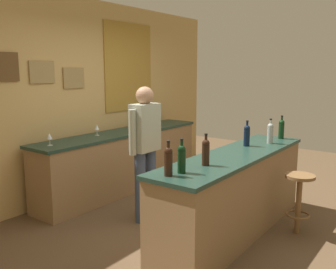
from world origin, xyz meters
name	(u,v)px	position (x,y,z in m)	size (l,w,h in m)	color
ground_plane	(202,225)	(0.00, 0.00, 0.00)	(10.00, 10.00, 0.00)	brown
back_wall	(84,97)	(0.01, 2.03, 1.42)	(6.00, 0.09, 2.80)	tan
bar_counter	(234,194)	(0.00, -0.40, 0.46)	(2.55, 0.60, 0.92)	olive
side_counter	(123,161)	(0.40, 1.65, 0.45)	(3.02, 0.56, 0.90)	olive
bartender	(145,144)	(-0.27, 0.65, 0.94)	(0.52, 0.21, 1.62)	#384766
bar_stool	(299,194)	(0.44, -0.97, 0.46)	(0.32, 0.32, 0.68)	brown
wine_bottle_a	(168,160)	(-1.11, -0.32, 1.06)	(0.07, 0.07, 0.31)	black
wine_bottle_b	(182,158)	(-0.97, -0.36, 1.06)	(0.07, 0.07, 0.31)	black
wine_bottle_c	(206,151)	(-0.62, -0.40, 1.06)	(0.07, 0.07, 0.31)	black
wine_bottle_d	(247,135)	(0.44, -0.32, 1.06)	(0.07, 0.07, 0.31)	black
wine_bottle_e	(270,132)	(0.76, -0.48, 1.06)	(0.07, 0.07, 0.31)	#999E99
wine_bottle_f	(281,128)	(1.14, -0.48, 1.06)	(0.07, 0.07, 0.31)	black
wine_glass_a	(49,137)	(-0.88, 1.65, 1.01)	(0.07, 0.07, 0.16)	silver
wine_glass_b	(97,128)	(-0.05, 1.71, 1.01)	(0.07, 0.07, 0.16)	silver
wine_glass_c	(138,123)	(0.66, 1.57, 1.01)	(0.07, 0.07, 0.16)	silver
wine_glass_d	(144,120)	(0.96, 1.71, 1.01)	(0.07, 0.07, 0.16)	silver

